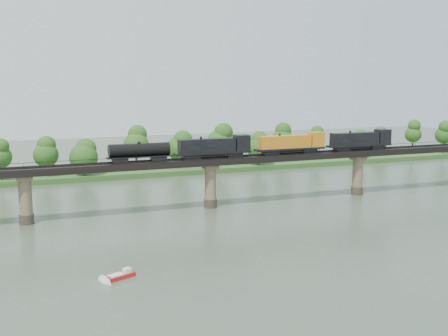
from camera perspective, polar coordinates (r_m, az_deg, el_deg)
name	(u,v)px	position (r m, az deg, el deg)	size (l,w,h in m)	color
ground	(268,242)	(102.68, 4.52, -7.51)	(400.00, 400.00, 0.00)	#384738
far_bank	(151,169)	(180.87, -7.46, -0.11)	(300.00, 24.00, 1.60)	#2C5321
bridge	(210,184)	(128.24, -1.39, -1.65)	(236.00, 30.00, 11.50)	#473A2D
bridge_superstructure	(210,157)	(127.23, -1.40, 1.16)	(220.00, 4.90, 0.75)	black
far_treeline	(128,147)	(173.61, -9.78, 2.14)	(289.06, 17.54, 13.60)	#382619
freight_train	(266,145)	(132.43, 4.28, 2.35)	(72.52, 2.83, 4.99)	black
motorboat	(121,275)	(85.87, -10.46, -10.68)	(4.75, 3.21, 1.25)	red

